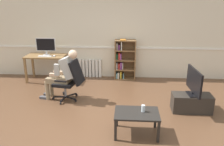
{
  "coord_description": "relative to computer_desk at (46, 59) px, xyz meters",
  "views": [
    {
      "loc": [
        0.49,
        -4.09,
        2.35
      ],
      "look_at": [
        0.15,
        0.85,
        0.7
      ],
      "focal_mm": 36.64,
      "sensor_mm": 36.0,
      "label": 1
    }
  ],
  "objects": [
    {
      "name": "coffee_table",
      "position": [
        2.54,
        -2.63,
        -0.27
      ],
      "size": [
        0.78,
        0.53,
        0.42
      ],
      "color": "black",
      "rests_on": "ground_plane"
    },
    {
      "name": "computer_mouse",
      "position": [
        0.29,
        -0.12,
        0.14
      ],
      "size": [
        0.06,
        0.1,
        0.03
      ],
      "primitive_type": "cube",
      "color": "white",
      "rests_on": "computer_desk"
    },
    {
      "name": "person_seated",
      "position": [
        0.85,
        -1.27,
        0.02
      ],
      "size": [
        0.98,
        0.45,
        1.23
      ],
      "rotation": [
        0.0,
        0.0,
        -1.73
      ],
      "color": "#937F60",
      "rests_on": "ground_plane"
    },
    {
      "name": "keyboard",
      "position": [
        0.03,
        -0.14,
        0.13
      ],
      "size": [
        0.37,
        0.12,
        0.02
      ],
      "primitive_type": "cube",
      "color": "white",
      "rests_on": "computer_desk"
    },
    {
      "name": "tv_screen",
      "position": [
        3.75,
        -1.68,
        0.04
      ],
      "size": [
        0.22,
        0.82,
        0.56
      ],
      "rotation": [
        0.0,
        0.0,
        1.64
      ],
      "color": "black",
      "rests_on": "tv_stand"
    },
    {
      "name": "imac_monitor",
      "position": [
        0.01,
        0.08,
        0.4
      ],
      "size": [
        0.57,
        0.14,
        0.49
      ],
      "color": "silver",
      "rests_on": "computer_desk"
    },
    {
      "name": "office_chair",
      "position": [
        1.03,
        -1.3,
        -0.11
      ],
      "size": [
        0.79,
        0.62,
        0.99
      ],
      "rotation": [
        0.0,
        0.0,
        -1.73
      ],
      "color": "black",
      "rests_on": "ground_plane"
    },
    {
      "name": "drinking_glass",
      "position": [
        2.65,
        -2.59,
        -0.15
      ],
      "size": [
        0.07,
        0.07,
        0.12
      ],
      "primitive_type": "cylinder",
      "color": "silver",
      "rests_on": "coffee_table"
    },
    {
      "name": "bookshelf",
      "position": [
        2.25,
        0.29,
        -0.06
      ],
      "size": [
        0.61,
        0.29,
        1.21
      ],
      "color": "brown",
      "rests_on": "ground_plane"
    },
    {
      "name": "ground_plane",
      "position": [
        1.86,
        -2.15,
        -0.64
      ],
      "size": [
        18.0,
        18.0,
        0.0
      ],
      "primitive_type": "plane",
      "color": "brown"
    },
    {
      "name": "radiator",
      "position": [
        1.17,
        0.39,
        -0.36
      ],
      "size": [
        0.78,
        0.08,
        0.55
      ],
      "color": "white",
      "rests_on": "ground_plane"
    },
    {
      "name": "back_wall",
      "position": [
        1.86,
        0.5,
        0.71
      ],
      "size": [
        12.0,
        0.13,
        2.7
      ],
      "color": "beige",
      "rests_on": "ground_plane"
    },
    {
      "name": "tv_stand",
      "position": [
        3.75,
        -1.68,
        -0.44
      ],
      "size": [
        0.83,
        0.38,
        0.38
      ],
      "color": "#2D2823",
      "rests_on": "ground_plane"
    },
    {
      "name": "computer_desk",
      "position": [
        0.0,
        0.0,
        0.0
      ],
      "size": [
        1.12,
        0.6,
        0.76
      ],
      "color": "olive",
      "rests_on": "ground_plane"
    }
  ]
}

